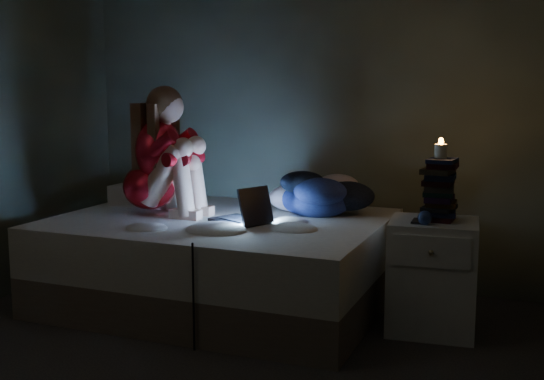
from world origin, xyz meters
The scene contains 12 objects.
floor centered at (0.00, 0.00, -0.01)m, with size 3.60×3.80×0.02m, color black.
wall_back centered at (0.00, 1.91, 1.30)m, with size 3.60×0.02×2.60m, color #35392D.
bed centered at (-0.36, 1.10, 0.29)m, with size 2.10×1.58×0.58m, color #B8B3A9, non-canonical shape.
pillow centered at (-1.08, 1.39, 0.65)m, with size 0.49×0.35×0.14m, color silver.
woman centered at (-0.88, 1.07, 1.01)m, with size 0.54×0.35×0.87m, color #A51319, non-canonical shape.
laptop centered at (-0.17, 1.01, 0.70)m, with size 0.36×0.25×0.25m, color black, non-canonical shape.
clothes_pile centered at (0.19, 1.45, 0.73)m, with size 0.51×0.41×0.31m, color #181B4E, non-canonical shape.
nightstand centered at (1.03, 1.09, 0.33)m, with size 0.50×0.44×0.66m, color silver.
book_stack centered at (1.05, 1.12, 0.85)m, with size 0.19×0.25×0.37m, color black, non-canonical shape.
candle centered at (1.05, 1.12, 1.07)m, with size 0.07×0.07×0.08m, color beige.
phone centered at (0.94, 1.02, 0.67)m, with size 0.07×0.14×0.01m, color black.
blue_orb centered at (0.98, 0.95, 0.70)m, with size 0.08×0.08×0.08m, color navy.
Camera 1 is at (1.60, -2.81, 1.42)m, focal length 44.57 mm.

